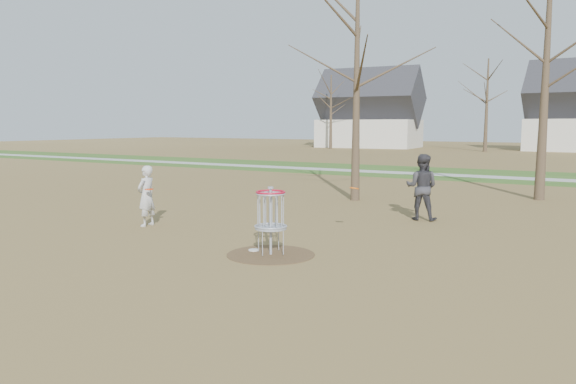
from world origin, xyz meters
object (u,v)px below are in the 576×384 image
object	(u,v)px
player_throwing	(422,187)
disc_golf_basket	(271,210)
disc_grounded	(254,250)
player_standing	(146,196)

from	to	relation	value
player_throwing	disc_golf_basket	world-z (taller)	player_throwing
player_throwing	disc_grounded	size ratio (longest dim) A/B	8.32
disc_golf_basket	player_throwing	bearing A→B (deg)	77.42
disc_golf_basket	disc_grounded	bearing A→B (deg)	168.47
player_standing	disc_golf_basket	bearing A→B (deg)	72.85
player_standing	disc_grounded	size ratio (longest dim) A/B	7.18
disc_grounded	player_standing	bearing A→B (deg)	166.52
player_standing	disc_grounded	world-z (taller)	player_standing
player_throwing	player_standing	bearing A→B (deg)	31.78
disc_grounded	disc_golf_basket	world-z (taller)	disc_golf_basket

